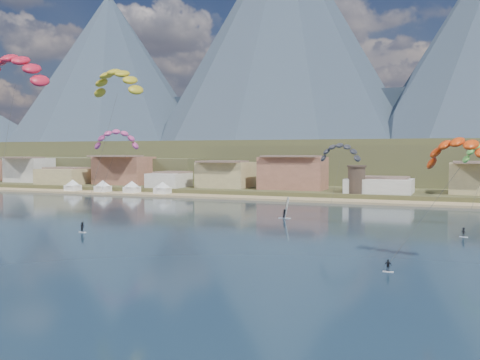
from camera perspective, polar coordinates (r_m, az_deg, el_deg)
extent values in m
plane|color=black|center=(62.87, -11.22, -10.58)|extent=(2400.00, 2400.00, 0.00)
cube|color=tan|center=(161.24, 9.93, -2.18)|extent=(2200.00, 12.00, 0.90)
cube|color=brown|center=(612.13, 18.91, 1.46)|extent=(2200.00, 900.00, 4.00)
cube|color=brown|center=(343.03, -20.89, 1.52)|extent=(280.00, 130.00, 10.00)
cube|color=brown|center=(271.15, 23.41, 1.66)|extent=(320.00, 150.00, 15.00)
cube|color=brown|center=(319.65, 8.75, 2.30)|extent=(380.00, 170.00, 18.00)
cone|color=#2C3A49|center=(1030.48, -13.59, 10.57)|extent=(400.00, 400.00, 300.00)
cone|color=#2C3A49|center=(932.02, 4.68, 14.58)|extent=(460.00, 460.00, 400.00)
cone|color=#2C3A49|center=(1209.73, -23.15, 7.61)|extent=(340.00, 340.00, 230.00)
cube|color=#2C3A49|center=(952.56, 20.11, 5.36)|extent=(2000.00, 200.00, 110.00)
cylinder|color=#47382D|center=(167.72, 12.20, -0.04)|extent=(5.20, 5.20, 8.00)
cylinder|color=#47382D|center=(167.55, 12.21, 1.43)|extent=(5.82, 5.82, 0.60)
cube|color=white|center=(203.41, -17.23, -0.80)|extent=(4.50, 4.50, 2.00)
pyramid|color=white|center=(203.25, -17.24, 0.05)|extent=(6.40, 6.40, 2.00)
cube|color=white|center=(195.45, -14.28, -0.91)|extent=(4.50, 4.50, 2.00)
pyramid|color=white|center=(195.28, -14.29, -0.03)|extent=(6.40, 6.40, 2.00)
cube|color=white|center=(188.60, -11.34, -1.01)|extent=(4.50, 4.50, 2.00)
pyramid|color=white|center=(188.42, -11.35, -0.10)|extent=(6.40, 6.40, 2.00)
cube|color=white|center=(182.28, -8.19, -1.12)|extent=(4.50, 4.50, 2.00)
pyramid|color=white|center=(182.09, -8.19, -0.18)|extent=(6.40, 6.40, 2.00)
cylinder|color=#262626|center=(104.82, -23.63, 2.53)|extent=(0.05, 0.05, 29.05)
cube|color=silver|center=(102.92, -16.29, -5.30)|extent=(1.66, 0.87, 0.11)
imported|color=black|center=(102.79, -16.30, -4.77)|extent=(1.04, 0.90, 1.83)
cylinder|color=#262626|center=(107.57, -14.47, 2.44)|extent=(0.05, 0.05, 28.65)
cube|color=silver|center=(69.31, 15.36, -9.31)|extent=(1.31, 0.48, 0.09)
imported|color=black|center=(69.15, 15.37, -8.68)|extent=(0.89, 0.43, 1.48)
cylinder|color=#262626|center=(71.96, 18.96, -3.46)|extent=(0.05, 0.05, 16.38)
cube|color=silver|center=(100.98, 22.52, -5.57)|extent=(1.43, 0.97, 0.09)
imported|color=black|center=(100.86, 22.53, -5.10)|extent=(1.19, 0.98, 1.59)
cylinder|color=#262626|center=(106.20, 23.64, -1.47)|extent=(0.05, 0.05, 17.19)
cylinder|color=#262626|center=(122.11, -13.93, -0.26)|extent=(0.04, 0.04, 17.23)
cylinder|color=#262626|center=(122.37, 10.12, -0.89)|extent=(0.04, 0.04, 14.76)
cube|color=silver|center=(119.79, 4.71, -4.02)|extent=(2.74, 1.27, 0.13)
imported|color=black|center=(119.67, 4.72, -3.54)|extent=(1.03, 0.77, 1.90)
cube|color=white|center=(119.39, 4.92, -2.90)|extent=(1.56, 3.01, 4.54)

